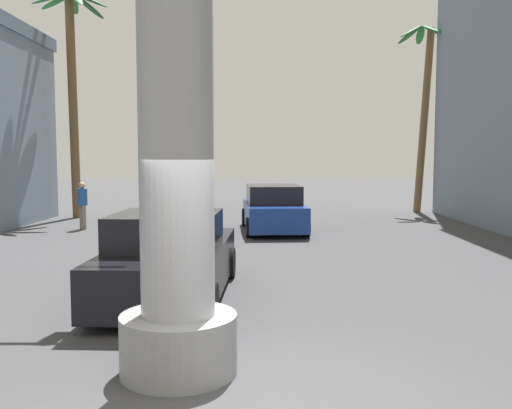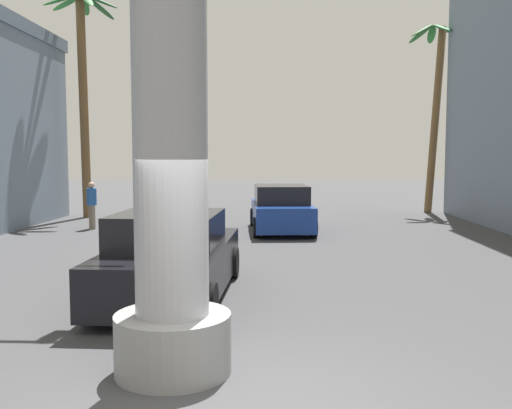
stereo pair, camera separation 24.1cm
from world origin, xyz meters
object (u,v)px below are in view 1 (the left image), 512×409
at_px(car_far, 273,210).
at_px(pedestrian_far_left, 82,202).
at_px(car_lead, 170,259).
at_px(palm_tree_far_right, 423,99).
at_px(palm_tree_far_left, 72,77).

height_order(car_far, pedestrian_far_left, pedestrian_far_left).
xyz_separation_m(car_lead, car_far, (2.06, 9.14, 0.03)).
distance_m(car_far, pedestrian_far_left, 6.61).
relative_size(car_lead, palm_tree_far_right, 0.57).
height_order(car_lead, palm_tree_far_left, palm_tree_far_left).
xyz_separation_m(palm_tree_far_left, pedestrian_far_left, (1.43, -3.72, -4.76)).
distance_m(car_far, palm_tree_far_left, 10.31).
height_order(palm_tree_far_left, palm_tree_far_right, palm_tree_far_left).
xyz_separation_m(car_far, pedestrian_far_left, (-6.59, 0.43, 0.22)).
bearing_deg(palm_tree_far_left, car_far, -27.31).
distance_m(palm_tree_far_left, pedestrian_far_left, 6.21).
bearing_deg(car_lead, palm_tree_far_left, 114.17).
height_order(car_lead, palm_tree_far_right, palm_tree_far_right).
xyz_separation_m(palm_tree_far_left, palm_tree_far_right, (14.97, 2.77, -0.62)).
height_order(car_lead, pedestrian_far_left, pedestrian_far_left).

